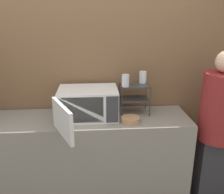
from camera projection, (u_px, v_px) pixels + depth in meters
name	position (u px, v px, depth m)	size (l,w,h in m)	color
wall_back	(90.00, 75.00, 2.65)	(8.00, 0.06, 2.60)	brown
counter	(92.00, 159.00, 2.62)	(1.96, 0.56, 0.94)	gray
microwave	(87.00, 104.00, 2.43)	(0.60, 0.81, 0.29)	silver
dish_rack	(135.00, 93.00, 2.52)	(0.29, 0.21, 0.30)	#333333
glass_front_left	(125.00, 81.00, 2.42)	(0.07, 0.07, 0.12)	silver
glass_back_right	(143.00, 77.00, 2.54)	(0.07, 0.07, 0.12)	silver
bowl	(130.00, 120.00, 2.36)	(0.18, 0.18, 0.05)	#AD7F56
person	(218.00, 123.00, 2.46)	(0.38, 0.38, 1.61)	#2D2D33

